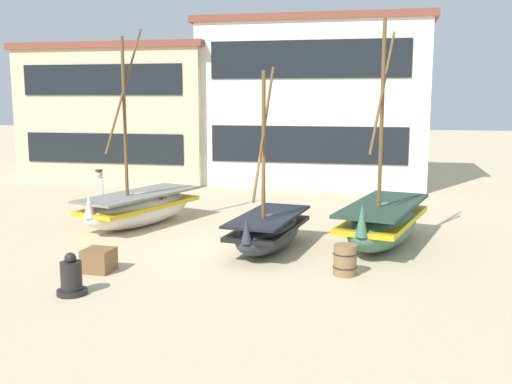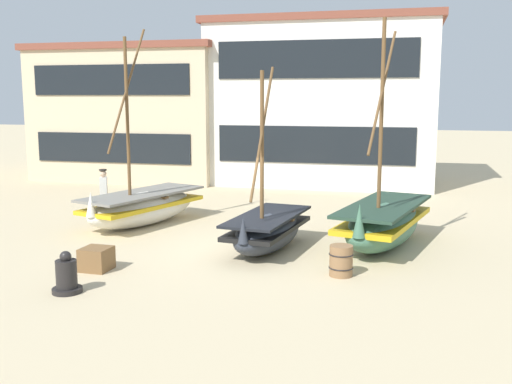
% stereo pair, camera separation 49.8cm
% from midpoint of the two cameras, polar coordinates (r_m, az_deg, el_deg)
% --- Properties ---
extents(ground_plane, '(120.00, 120.00, 0.00)m').
position_cam_midpoint_polar(ground_plane, '(15.57, -1.71, -5.67)').
color(ground_plane, '#CCB78E').
extents(fishing_boat_near_left, '(2.56, 4.65, 5.90)m').
position_cam_midpoint_polar(fishing_boat_near_left, '(16.28, 11.24, -2.84)').
color(fishing_boat_near_left, '#427056').
rests_on(fishing_boat_near_left, ground).
extents(fishing_boat_centre_large, '(2.82, 4.62, 5.99)m').
position_cam_midpoint_polar(fishing_boat_centre_large, '(18.85, -11.85, -1.43)').
color(fishing_boat_centre_large, silver).
rests_on(fishing_boat_centre_large, ground).
extents(fishing_boat_far_right, '(1.79, 3.60, 4.73)m').
position_cam_midpoint_polar(fishing_boat_far_right, '(15.55, 0.28, -3.66)').
color(fishing_boat_far_right, '#2D333D').
rests_on(fishing_boat_far_right, ground).
extents(fisherman_by_hull, '(0.35, 0.42, 1.68)m').
position_cam_midpoint_polar(fisherman_by_hull, '(19.67, -15.43, -0.39)').
color(fisherman_by_hull, '#33333D').
rests_on(fisherman_by_hull, ground).
extents(capstan_winch, '(0.61, 0.61, 0.88)m').
position_cam_midpoint_polar(capstan_winch, '(12.80, -18.36, -7.85)').
color(capstan_winch, black).
rests_on(capstan_winch, ground).
extents(wooden_barrel, '(0.56, 0.56, 0.70)m').
position_cam_midpoint_polar(wooden_barrel, '(13.55, 7.48, -6.48)').
color(wooden_barrel, olive).
rests_on(wooden_barrel, ground).
extents(cargo_crate, '(0.66, 0.66, 0.53)m').
position_cam_midpoint_polar(cargo_crate, '(14.25, -15.81, -6.32)').
color(cargo_crate, brown).
rests_on(cargo_crate, ground).
extents(harbor_building_main, '(10.37, 6.16, 7.42)m').
position_cam_midpoint_polar(harbor_building_main, '(28.27, 5.25, 8.58)').
color(harbor_building_main, white).
rests_on(harbor_building_main, ground).
extents(harbor_building_annex, '(9.35, 6.48, 6.38)m').
position_cam_midpoint_polar(harbor_building_annex, '(30.52, -12.32, 7.48)').
color(harbor_building_annex, beige).
rests_on(harbor_building_annex, ground).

